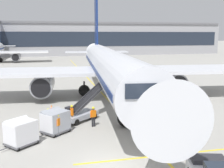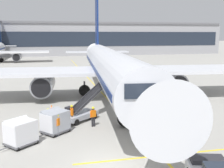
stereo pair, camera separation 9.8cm
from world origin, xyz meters
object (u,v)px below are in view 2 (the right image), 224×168
(parked_airplane, at_px, (109,67))
(ground_crew_by_carts, at_px, (93,115))
(ground_crew_wingwalker, at_px, (48,117))
(baggage_cart_second, at_px, (20,132))
(safety_cone_engine_keepout, at_px, (52,108))
(baggage_cart_lead, at_px, (55,121))
(ground_crew_by_loader, at_px, (58,123))
(belt_loader, at_px, (81,111))
(ground_crew_marshaller, at_px, (72,113))

(parked_airplane, bearing_deg, ground_crew_by_carts, -109.07)
(ground_crew_by_carts, bearing_deg, ground_crew_wingwalker, 175.85)
(baggage_cart_second, distance_m, safety_cone_engine_keepout, 9.12)
(ground_crew_wingwalker, height_order, safety_cone_engine_keepout, ground_crew_wingwalker)
(baggage_cart_lead, bearing_deg, safety_cone_engine_keepout, 91.54)
(ground_crew_wingwalker, bearing_deg, baggage_cart_lead, -66.11)
(ground_crew_by_loader, xyz_separation_m, safety_cone_engine_keepout, (-0.40, 7.54, -0.69))
(ground_crew_by_loader, relative_size, safety_cone_engine_keepout, 2.75)
(belt_loader, height_order, baggage_cart_lead, belt_loader)
(ground_crew_by_loader, distance_m, ground_crew_marshaller, 2.90)
(parked_airplane, distance_m, baggage_cart_lead, 13.84)
(baggage_cart_second, relative_size, ground_crew_by_carts, 1.48)
(baggage_cart_second, xyz_separation_m, ground_crew_by_carts, (5.65, 2.88, -0.00))
(belt_loader, relative_size, safety_cone_engine_keepout, 7.64)
(baggage_cart_lead, distance_m, safety_cone_engine_keepout, 6.84)
(ground_crew_by_carts, bearing_deg, ground_crew_by_loader, -151.95)
(belt_loader, bearing_deg, safety_cone_engine_keepout, 124.51)
(baggage_cart_lead, relative_size, ground_crew_marshaller, 1.48)
(parked_airplane, relative_size, ground_crew_by_carts, 26.50)
(belt_loader, height_order, ground_crew_wingwalker, belt_loader)
(belt_loader, height_order, ground_crew_by_loader, belt_loader)
(baggage_cart_second, bearing_deg, ground_crew_by_loader, 25.68)
(ground_crew_by_loader, xyz_separation_m, ground_crew_by_carts, (3.01, 1.60, 0.00))
(ground_crew_by_loader, bearing_deg, ground_crew_wingwalker, 110.89)
(parked_airplane, bearing_deg, baggage_cart_lead, -120.85)
(baggage_cart_second, bearing_deg, ground_crew_by_carts, 26.96)
(parked_airplane, relative_size, baggage_cart_lead, 17.90)
(belt_loader, distance_m, ground_crew_marshaller, 1.46)
(baggage_cart_lead, distance_m, ground_crew_by_loader, 0.77)
(baggage_cart_second, bearing_deg, parked_airplane, 55.50)
(belt_loader, distance_m, ground_crew_wingwalker, 3.48)
(baggage_cart_second, distance_m, ground_crew_by_loader, 2.94)
(ground_crew_marshaller, relative_size, ground_crew_wingwalker, 1.00)
(baggage_cart_lead, xyz_separation_m, safety_cone_engine_keepout, (-0.18, 6.80, -0.69))
(parked_airplane, xyz_separation_m, ground_crew_marshaller, (-5.45, -9.77, -2.85))
(parked_airplane, distance_m, safety_cone_engine_keepout, 9.31)
(safety_cone_engine_keepout, bearing_deg, ground_crew_wingwalker, -93.21)
(baggage_cart_lead, relative_size, baggage_cart_second, 1.00)
(baggage_cart_lead, height_order, baggage_cart_second, same)
(belt_loader, xyz_separation_m, ground_crew_wingwalker, (-2.96, -1.82, 0.11))
(parked_airplane, bearing_deg, ground_crew_by_loader, -118.55)
(parked_airplane, distance_m, ground_crew_by_carts, 11.75)
(parked_airplane, height_order, baggage_cart_lead, parked_airplane)
(ground_crew_by_loader, bearing_deg, safety_cone_engine_keepout, 93.02)
(parked_airplane, xyz_separation_m, ground_crew_by_carts, (-3.72, -10.77, -2.85))
(baggage_cart_lead, distance_m, ground_crew_by_carts, 3.34)
(ground_crew_by_carts, bearing_deg, parked_airplane, 70.93)
(parked_airplane, distance_m, ground_crew_wingwalker, 13.18)
(belt_loader, xyz_separation_m, ground_crew_marshaller, (-0.97, -1.09, 0.11))
(belt_loader, relative_size, ground_crew_wingwalker, 2.77)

